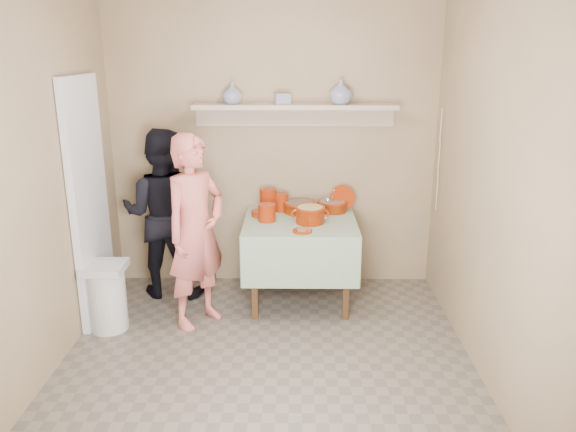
{
  "coord_description": "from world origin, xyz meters",
  "views": [
    {
      "loc": [
        0.2,
        -3.4,
        2.2
      ],
      "look_at": [
        0.15,
        0.75,
        0.95
      ],
      "focal_mm": 35.0,
      "sensor_mm": 36.0,
      "label": 1
    }
  ],
  "objects_px": {
    "cazuela_rice": "(310,213)",
    "trash_bin": "(107,296)",
    "person_helper": "(163,213)",
    "person_cook": "(196,232)",
    "serving_table": "(300,232)"
  },
  "relations": [
    {
      "from": "serving_table",
      "to": "cazuela_rice",
      "type": "distance_m",
      "value": 0.24
    },
    {
      "from": "person_helper",
      "to": "trash_bin",
      "type": "height_order",
      "value": "person_helper"
    },
    {
      "from": "person_cook",
      "to": "trash_bin",
      "type": "distance_m",
      "value": 0.89
    },
    {
      "from": "person_helper",
      "to": "trash_bin",
      "type": "relative_size",
      "value": 2.74
    },
    {
      "from": "person_helper",
      "to": "cazuela_rice",
      "type": "height_order",
      "value": "person_helper"
    },
    {
      "from": "person_cook",
      "to": "trash_bin",
      "type": "relative_size",
      "value": 2.82
    },
    {
      "from": "person_helper",
      "to": "serving_table",
      "type": "distance_m",
      "value": 1.25
    },
    {
      "from": "person_cook",
      "to": "person_helper",
      "type": "height_order",
      "value": "person_cook"
    },
    {
      "from": "trash_bin",
      "to": "person_helper",
      "type": "bearing_deg",
      "value": 65.73
    },
    {
      "from": "person_cook",
      "to": "cazuela_rice",
      "type": "distance_m",
      "value": 0.98
    },
    {
      "from": "cazuela_rice",
      "to": "trash_bin",
      "type": "height_order",
      "value": "cazuela_rice"
    },
    {
      "from": "serving_table",
      "to": "trash_bin",
      "type": "distance_m",
      "value": 1.69
    },
    {
      "from": "person_cook",
      "to": "trash_bin",
      "type": "xyz_separation_m",
      "value": [
        -0.72,
        -0.13,
        -0.51
      ]
    },
    {
      "from": "serving_table",
      "to": "trash_bin",
      "type": "height_order",
      "value": "serving_table"
    },
    {
      "from": "cazuela_rice",
      "to": "trash_bin",
      "type": "xyz_separation_m",
      "value": [
        -1.64,
        -0.47,
        -0.56
      ]
    }
  ]
}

